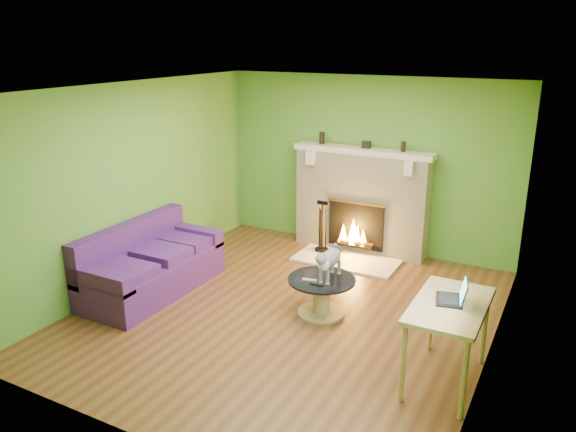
% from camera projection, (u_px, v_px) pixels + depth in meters
% --- Properties ---
extents(floor, '(5.00, 5.00, 0.00)m').
position_uv_depth(floor, '(288.00, 312.00, 6.66)').
color(floor, '#572E19').
rests_on(floor, ground).
extents(ceiling, '(5.00, 5.00, 0.00)m').
position_uv_depth(ceiling, '(289.00, 89.00, 5.87)').
color(ceiling, white).
rests_on(ceiling, wall_back).
extents(wall_back, '(5.00, 0.00, 5.00)m').
position_uv_depth(wall_back, '(367.00, 164.00, 8.37)').
color(wall_back, '#508A2D').
rests_on(wall_back, floor).
extents(wall_front, '(5.00, 0.00, 5.00)m').
position_uv_depth(wall_front, '(131.00, 294.00, 4.16)').
color(wall_front, '#508A2D').
rests_on(wall_front, floor).
extents(wall_left, '(0.00, 5.00, 5.00)m').
position_uv_depth(wall_left, '(135.00, 184.00, 7.27)').
color(wall_left, '#508A2D').
rests_on(wall_left, floor).
extents(wall_right, '(0.00, 5.00, 5.00)m').
position_uv_depth(wall_right, '(500.00, 240.00, 5.26)').
color(wall_right, '#508A2D').
rests_on(wall_right, floor).
extents(window_frame, '(0.00, 1.20, 1.20)m').
position_uv_depth(window_frame, '(485.00, 245.00, 4.43)').
color(window_frame, silver).
rests_on(window_frame, wall_right).
extents(window_pane, '(0.00, 1.06, 1.06)m').
position_uv_depth(window_pane, '(484.00, 245.00, 4.44)').
color(window_pane, white).
rests_on(window_pane, wall_right).
extents(fireplace, '(2.10, 0.46, 1.58)m').
position_uv_depth(fireplace, '(361.00, 201.00, 8.37)').
color(fireplace, beige).
rests_on(fireplace, floor).
extents(hearth, '(1.50, 0.75, 0.03)m').
position_uv_depth(hearth, '(346.00, 260.00, 8.17)').
color(hearth, beige).
rests_on(hearth, floor).
extents(mantel, '(2.10, 0.28, 0.08)m').
position_uv_depth(mantel, '(363.00, 151.00, 8.12)').
color(mantel, beige).
rests_on(mantel, fireplace).
extents(sofa, '(0.89, 1.93, 0.87)m').
position_uv_depth(sofa, '(150.00, 266.00, 7.15)').
color(sofa, '#3B1758').
rests_on(sofa, floor).
extents(coffee_table, '(0.79, 0.79, 0.45)m').
position_uv_depth(coffee_table, '(322.00, 294.00, 6.55)').
color(coffee_table, tan).
rests_on(coffee_table, floor).
extents(desk, '(0.63, 1.09, 0.81)m').
position_uv_depth(desk, '(449.00, 313.00, 5.12)').
color(desk, tan).
rests_on(desk, floor).
extents(cat, '(0.24, 0.66, 0.41)m').
position_uv_depth(cat, '(330.00, 262.00, 6.44)').
color(cat, '#5D5D61').
rests_on(cat, coffee_table).
extents(remote_silver, '(0.18, 0.07, 0.02)m').
position_uv_depth(remote_silver, '(310.00, 280.00, 6.43)').
color(remote_silver, '#939396').
rests_on(remote_silver, coffee_table).
extents(remote_black, '(0.16, 0.04, 0.02)m').
position_uv_depth(remote_black, '(317.00, 284.00, 6.33)').
color(remote_black, black).
rests_on(remote_black, coffee_table).
extents(laptop, '(0.33, 0.36, 0.23)m').
position_uv_depth(laptop, '(450.00, 289.00, 5.11)').
color(laptop, black).
rests_on(laptop, desk).
extents(fire_tools, '(0.21, 0.21, 0.78)m').
position_uv_depth(fire_tools, '(322.00, 226.00, 8.38)').
color(fire_tools, black).
rests_on(fire_tools, hearth).
extents(mantel_vase_left, '(0.08, 0.08, 0.18)m').
position_uv_depth(mantel_vase_left, '(322.00, 138.00, 8.41)').
color(mantel_vase_left, black).
rests_on(mantel_vase_left, mantel).
extents(mantel_vase_right, '(0.07, 0.07, 0.14)m').
position_uv_depth(mantel_vase_right, '(403.00, 147.00, 7.85)').
color(mantel_vase_right, black).
rests_on(mantel_vase_right, mantel).
extents(mantel_box, '(0.12, 0.08, 0.10)m').
position_uv_depth(mantel_box, '(366.00, 145.00, 8.10)').
color(mantel_box, black).
rests_on(mantel_box, mantel).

